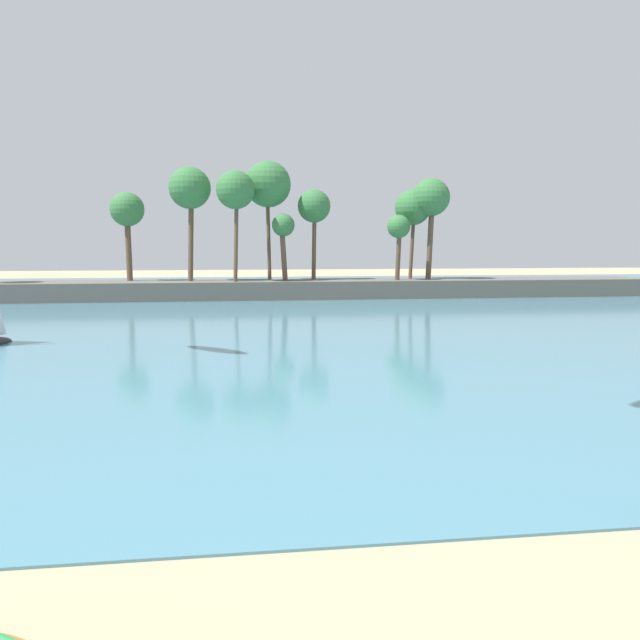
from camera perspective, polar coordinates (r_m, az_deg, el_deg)
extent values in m
cube|color=teal|center=(56.94, -7.44, 1.38)|extent=(220.00, 91.96, 0.06)
cube|color=#605B54|center=(62.83, -7.48, 2.69)|extent=(83.18, 6.00, 1.80)
cylinder|color=brown|center=(61.31, -7.51, 7.45)|extent=(0.64, 0.77, 8.62)
sphere|color=#38753D|center=(61.50, -7.57, 11.46)|extent=(3.62, 3.62, 3.62)
cylinder|color=brown|center=(64.91, -16.74, 6.42)|extent=(0.67, 0.82, 6.89)
sphere|color=#38753D|center=(64.99, -16.85, 9.44)|extent=(3.28, 3.28, 3.28)
cylinder|color=brown|center=(63.29, -11.46, 7.48)|extent=(0.75, 0.98, 8.90)
sphere|color=#38753D|center=(63.50, -11.56, 11.48)|extent=(4.00, 4.00, 4.00)
cylinder|color=brown|center=(65.98, 9.82, 7.20)|extent=(0.86, 0.64, 8.23)
sphere|color=#38753D|center=(66.14, 9.89, 10.75)|extent=(3.79, 3.79, 3.79)
cylinder|color=brown|center=(63.76, 7.01, 5.93)|extent=(0.56, 0.75, 5.28)
sphere|color=#38753D|center=(63.77, 7.05, 8.29)|extent=(2.28, 2.28, 2.28)
cylinder|color=brown|center=(63.91, -4.63, 7.81)|extent=(0.53, 0.51, 9.39)
sphere|color=#38753D|center=(64.16, -4.67, 12.00)|extent=(4.52, 4.52, 4.52)
cylinder|color=brown|center=(64.30, -0.53, 6.90)|extent=(0.56, 0.57, 7.31)
sphere|color=#38753D|center=(64.40, -0.53, 10.14)|extent=(3.29, 3.29, 3.29)
cylinder|color=brown|center=(62.35, -3.28, 6.00)|extent=(0.82, 0.52, 5.39)
sphere|color=#38753D|center=(62.37, -3.30, 8.47)|extent=(2.21, 2.21, 2.21)
cylinder|color=brown|center=(66.44, 8.23, 6.80)|extent=(0.73, 0.54, 7.25)
sphere|color=#38753D|center=(66.54, 8.28, 9.92)|extent=(3.63, 3.63, 3.63)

